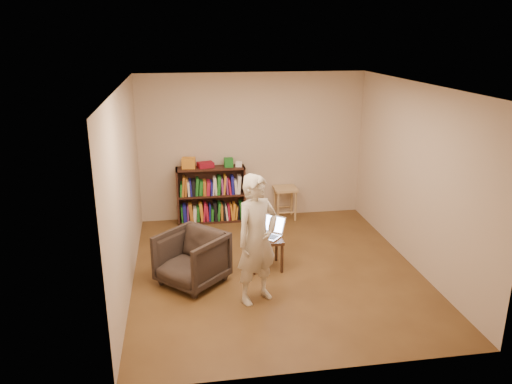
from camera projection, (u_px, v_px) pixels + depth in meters
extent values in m
plane|color=#4F3219|center=(276.00, 270.00, 7.14)|extent=(4.50, 4.50, 0.00)
plane|color=white|center=(278.00, 86.00, 6.34)|extent=(4.50, 4.50, 0.00)
plane|color=#C3AB93|center=(252.00, 147.00, 8.86)|extent=(4.00, 0.00, 4.00)
plane|color=#C3AB93|center=(126.00, 190.00, 6.44)|extent=(0.00, 4.50, 4.50)
plane|color=#C3AB93|center=(416.00, 177.00, 7.04)|extent=(0.00, 4.50, 4.50)
cube|color=black|center=(178.00, 196.00, 8.74)|extent=(0.03, 0.30, 1.00)
cube|color=black|center=(244.00, 193.00, 8.92)|extent=(0.03, 0.30, 1.00)
cube|color=black|center=(211.00, 192.00, 8.96)|extent=(1.20, 0.02, 1.00)
cube|color=black|center=(212.00, 220.00, 8.98)|extent=(1.20, 0.30, 0.03)
cube|color=black|center=(211.00, 195.00, 8.83)|extent=(1.14, 0.30, 0.03)
cube|color=black|center=(210.00, 168.00, 8.68)|extent=(1.20, 0.30, 0.03)
cube|color=orange|center=(189.00, 163.00, 8.60)|extent=(0.25, 0.19, 0.18)
cube|color=maroon|center=(205.00, 165.00, 8.68)|extent=(0.31, 0.25, 0.09)
cube|color=#1C6C22|center=(229.00, 162.00, 8.71)|extent=(0.15, 0.15, 0.15)
cube|color=white|center=(239.00, 164.00, 8.73)|extent=(0.13, 0.13, 0.08)
cube|color=#AD7D54|center=(285.00, 189.00, 8.96)|extent=(0.40, 0.40, 0.04)
cylinder|color=#AD7D54|center=(278.00, 207.00, 8.88)|extent=(0.04, 0.04, 0.54)
cylinder|color=#AD7D54|center=(295.00, 206.00, 8.93)|extent=(0.04, 0.04, 0.54)
cylinder|color=#AD7D54|center=(275.00, 202.00, 9.18)|extent=(0.04, 0.04, 0.54)
cylinder|color=#AD7D54|center=(292.00, 201.00, 9.22)|extent=(0.04, 0.04, 0.54)
imported|color=#322921|center=(192.00, 259.00, 6.67)|extent=(1.10, 1.10, 0.72)
cube|color=black|center=(266.00, 239.00, 7.09)|extent=(0.46, 0.46, 0.04)
cylinder|color=black|center=(254.00, 261.00, 6.95)|extent=(0.04, 0.04, 0.42)
cylinder|color=black|center=(282.00, 259.00, 7.00)|extent=(0.04, 0.04, 0.42)
cylinder|color=black|center=(250.00, 249.00, 7.32)|extent=(0.04, 0.04, 0.42)
cylinder|color=black|center=(276.00, 247.00, 7.38)|extent=(0.04, 0.04, 0.42)
cube|color=#BCBDC2|center=(267.00, 236.00, 7.11)|extent=(0.45, 0.44, 0.02)
cube|color=black|center=(267.00, 235.00, 7.11)|extent=(0.33, 0.31, 0.00)
cube|color=#BCBDC2|center=(273.00, 224.00, 7.22)|extent=(0.36, 0.33, 0.24)
cube|color=#B5CBFE|center=(273.00, 224.00, 7.22)|extent=(0.31, 0.28, 0.20)
imported|color=beige|center=(257.00, 240.00, 6.11)|extent=(0.72, 0.64, 1.65)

